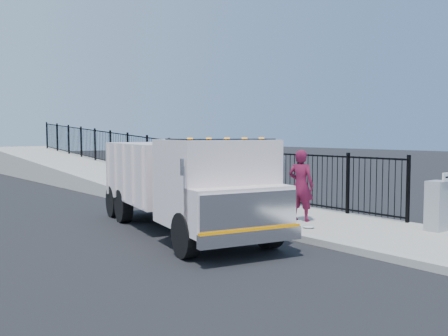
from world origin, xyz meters
TOP-DOWN VIEW (x-y plane):
  - ground at (0.00, 0.00)m, footprint 120.00×120.00m
  - sidewalk at (1.93, -2.00)m, footprint 3.55×12.00m
  - curb at (0.00, -2.00)m, footprint 0.30×12.00m
  - ramp at (2.12, 16.00)m, footprint 3.95×24.06m
  - iron_fence at (3.55, 12.00)m, footprint 0.10×28.00m
  - truck at (-1.61, 1.19)m, footprint 3.70×7.50m
  - worker at (1.50, 0.03)m, footprint 0.70×0.84m
  - utility_cabinet at (3.10, -3.07)m, footprint 0.55×0.40m
  - arrow_sign at (3.10, -3.29)m, footprint 0.35×0.04m
  - debris at (0.85, -0.84)m, footprint 0.31×0.31m

SIDE VIEW (x-z plane):
  - ground at x=0.00m, z-range 0.00..0.00m
  - ramp at x=2.12m, z-range -1.60..1.60m
  - sidewalk at x=1.93m, z-range 0.00..0.12m
  - curb at x=0.00m, z-range 0.00..0.16m
  - debris at x=0.85m, z-range 0.12..0.20m
  - utility_cabinet at x=3.10m, z-range 0.12..1.37m
  - iron_fence at x=3.55m, z-range 0.00..1.80m
  - worker at x=1.50m, z-range 0.12..2.10m
  - truck at x=-1.61m, z-range 0.15..2.62m
  - arrow_sign at x=3.10m, z-range 1.37..1.59m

